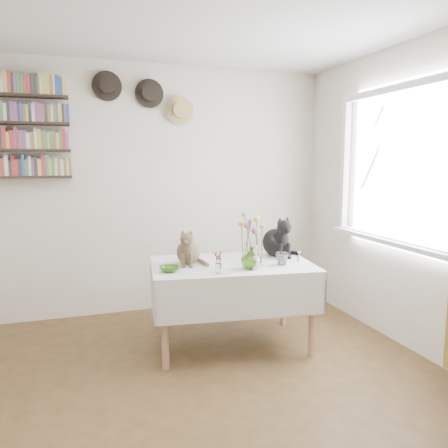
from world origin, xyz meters
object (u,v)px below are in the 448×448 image
object	(u,v)px
black_cat	(276,235)
flower_vase	(251,258)
dining_table	(232,283)
bookshelf_unit	(10,127)
tabby_cat	(188,246)

from	to	relation	value
black_cat	flower_vase	size ratio (longest dim) A/B	2.17
black_cat	flower_vase	bearing A→B (deg)	-141.90
dining_table	black_cat	distance (m)	0.61
black_cat	bookshelf_unit	size ratio (longest dim) A/B	0.37
dining_table	bookshelf_unit	world-z (taller)	bookshelf_unit
flower_vase	bookshelf_unit	distance (m)	2.45
black_cat	bookshelf_unit	bearing A→B (deg)	151.77
dining_table	tabby_cat	size ratio (longest dim) A/B	4.59
bookshelf_unit	dining_table	bearing A→B (deg)	-30.78
bookshelf_unit	tabby_cat	bearing A→B (deg)	-34.49
tabby_cat	bookshelf_unit	world-z (taller)	bookshelf_unit
black_cat	bookshelf_unit	xyz separation A→B (m)	(-2.20, 0.88, 0.95)
dining_table	tabby_cat	world-z (taller)	tabby_cat
bookshelf_unit	black_cat	bearing A→B (deg)	-21.74
flower_vase	tabby_cat	bearing A→B (deg)	144.51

